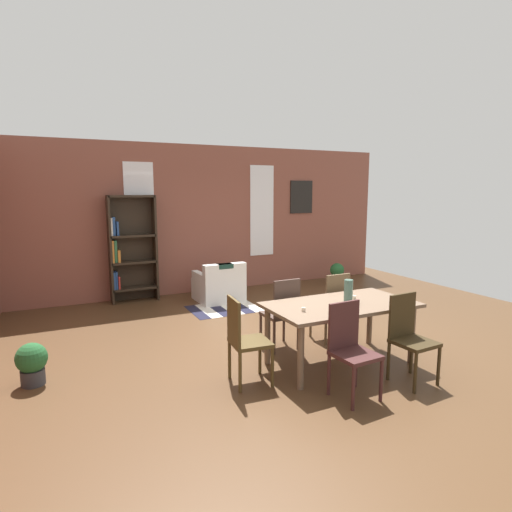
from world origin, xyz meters
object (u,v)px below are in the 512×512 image
potted_plant_by_shelf (337,273)px  bookshelf_tall (130,249)px  vase_on_table (348,291)px  dining_chair_near_right (409,335)px  dining_chair_far_right (332,304)px  armchair_white (219,286)px  dining_table (341,310)px  dining_chair_head_left (244,338)px  dining_chair_near_left (351,347)px  dining_chair_far_left (282,311)px  potted_plant_corner (32,362)px

potted_plant_by_shelf → bookshelf_tall: bearing=172.6°
vase_on_table → potted_plant_by_shelf: size_ratio=0.57×
dining_chair_near_right → dining_chair_far_right: 1.40m
armchair_white → potted_plant_by_shelf: bearing=3.3°
bookshelf_tall → potted_plant_by_shelf: (4.30, -0.56, -0.73)m
dining_table → dining_chair_head_left: 1.26m
dining_table → dining_chair_near_right: size_ratio=1.85×
dining_chair_head_left → armchair_white: size_ratio=1.17×
dining_chair_near_right → bookshelf_tall: size_ratio=0.48×
vase_on_table → dining_chair_near_right: (0.28, -0.70, -0.37)m
dining_chair_near_left → dining_chair_far_right: 1.61m
dining_chair_far_left → vase_on_table: bearing=-54.5°
dining_chair_near_right → dining_chair_far_left: 1.60m
dining_chair_near_right → potted_plant_corner: 4.06m
dining_table → potted_plant_by_shelf: size_ratio=3.65×
dining_table → armchair_white: size_ratio=2.16×
dining_chair_far_right → potted_plant_by_shelf: dining_chair_far_right is taller
dining_chair_near_right → dining_chair_far_right: size_ratio=1.00×
vase_on_table → armchair_white: bearing=95.9°
dining_table → dining_chair_far_left: dining_chair_far_left is taller
dining_table → vase_on_table: bearing=0.0°
dining_chair_far_left → armchair_white: (0.15, 2.67, -0.23)m
dining_table → vase_on_table: size_ratio=6.45×
dining_chair_far_right → potted_plant_by_shelf: (2.19, 2.83, -0.25)m
potted_plant_by_shelf → dining_chair_far_left: bearing=-136.4°
potted_plant_corner → potted_plant_by_shelf: bearing=23.5°
dining_chair_near_right → dining_chair_far_right: same height
dining_chair_far_right → bookshelf_tall: size_ratio=0.48×
dining_chair_far_right → armchair_white: 2.75m
dining_chair_head_left → potted_plant_corner: 2.28m
dining_chair_near_right → dining_chair_far_left: size_ratio=1.00×
vase_on_table → dining_table: bearing=-180.0°
dining_chair_near_left → potted_plant_corner: 3.35m
dining_chair_near_left → potted_plant_by_shelf: size_ratio=1.97×
dining_chair_near_right → bookshelf_tall: bearing=113.7°
bookshelf_tall → potted_plant_corner: (-1.58, -3.12, -0.74)m
vase_on_table → potted_plant_corner: bearing=164.1°
dining_chair_far_left → bookshelf_tall: 3.67m
dining_chair_head_left → dining_chair_far_right: bearing=22.8°
dining_chair_near_right → potted_plant_corner: bearing=155.6°
dining_table → dining_chair_head_left: dining_chair_head_left is taller
dining_chair_near_left → dining_chair_far_left: (0.01, 1.40, 0.00)m
vase_on_table → dining_chair_far_right: vase_on_table is taller
dining_chair_far_left → bookshelf_tall: size_ratio=0.48×
dining_chair_near_right → dining_chair_far_right: (0.01, 1.40, 0.00)m
dining_chair_far_right → armchair_white: dining_chair_far_right is taller
bookshelf_tall → potted_plant_by_shelf: size_ratio=4.10×
dining_chair_near_right → dining_chair_far_left: same height
dining_table → potted_plant_corner: (-3.30, 0.97, -0.41)m
armchair_white → potted_plant_by_shelf: 2.83m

